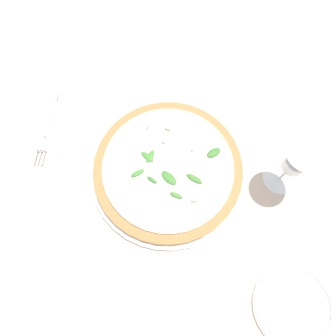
# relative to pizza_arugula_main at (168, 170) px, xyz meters

# --- Properties ---
(ground_plane) EXTENTS (6.00, 6.00, 0.00)m
(ground_plane) POSITION_rel_pizza_arugula_main_xyz_m (-0.03, -0.02, -0.02)
(ground_plane) COLOR beige
(pizza_arugula_main) EXTENTS (0.37, 0.37, 0.05)m
(pizza_arugula_main) POSITION_rel_pizza_arugula_main_xyz_m (0.00, 0.00, 0.00)
(pizza_arugula_main) COLOR white
(pizza_arugula_main) RESTS_ON ground_plane
(wine_glass) EXTENTS (0.09, 0.09, 0.17)m
(wine_glass) POSITION_rel_pizza_arugula_main_xyz_m (0.03, 0.26, 0.10)
(wine_glass) COLOR white
(wine_glass) RESTS_ON ground_plane
(napkin) EXTENTS (0.15, 0.10, 0.01)m
(napkin) POSITION_rel_pizza_arugula_main_xyz_m (-0.14, -0.29, -0.01)
(napkin) COLOR white
(napkin) RESTS_ON ground_plane
(fork) EXTENTS (0.20, 0.05, 0.00)m
(fork) POSITION_rel_pizza_arugula_main_xyz_m (-0.13, -0.29, -0.01)
(fork) COLOR silver
(fork) RESTS_ON ground_plane
(side_plate_white) EXTENTS (0.17, 0.17, 0.02)m
(side_plate_white) POSITION_rel_pizza_arugula_main_xyz_m (0.31, 0.24, -0.01)
(side_plate_white) COLOR white
(side_plate_white) RESTS_ON ground_plane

